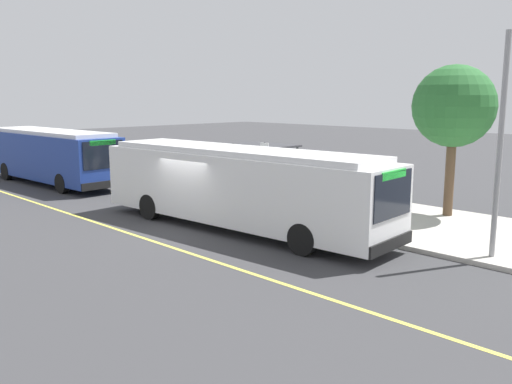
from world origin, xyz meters
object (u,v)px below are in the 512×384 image
object	(u,v)px
transit_bus_second	(51,154)
route_sign_post	(265,167)
transit_bus_main	(238,185)
pedestrian_commuter	(243,180)
waiting_bench	(271,187)

from	to	relation	value
transit_bus_second	route_sign_post	world-z (taller)	same
transit_bus_main	pedestrian_commuter	bearing A→B (deg)	134.36
transit_bus_second	waiting_bench	bearing A→B (deg)	22.72
transit_bus_main	transit_bus_second	bearing A→B (deg)	-179.18
waiting_bench	pedestrian_commuter	world-z (taller)	pedestrian_commuter
transit_bus_main	transit_bus_second	size ratio (longest dim) A/B	1.15
transit_bus_second	route_sign_post	distance (m)	14.03
transit_bus_second	waiting_bench	xyz separation A→B (m)	(11.92, 4.99, -0.98)
pedestrian_commuter	route_sign_post	bearing A→B (deg)	-20.70
route_sign_post	transit_bus_main	bearing A→B (deg)	-66.19
transit_bus_second	transit_bus_main	bearing A→B (deg)	0.82
waiting_bench	route_sign_post	bearing A→B (deg)	-51.43
transit_bus_main	pedestrian_commuter	xyz separation A→B (m)	(-3.18, 3.25, -0.50)
route_sign_post	transit_bus_second	bearing A→B (deg)	-169.02
route_sign_post	pedestrian_commuter	bearing A→B (deg)	159.30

